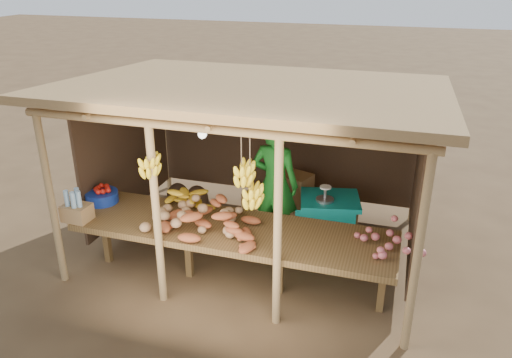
% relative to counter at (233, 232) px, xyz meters
% --- Properties ---
extents(ground, '(60.00, 60.00, 0.00)m').
position_rel_counter_xyz_m(ground, '(-0.00, 0.95, -0.74)').
color(ground, brown).
rests_on(ground, ground).
extents(stall_structure, '(4.70, 3.50, 2.43)m').
position_rel_counter_xyz_m(stall_structure, '(-0.02, 0.97, 1.18)').
color(stall_structure, '#A68455').
rests_on(stall_structure, ground).
extents(counter, '(3.90, 1.05, 0.80)m').
position_rel_counter_xyz_m(counter, '(0.00, 0.00, 0.00)').
color(counter, brown).
rests_on(counter, ground).
extents(potato_heap, '(1.25, 0.91, 0.37)m').
position_rel_counter_xyz_m(potato_heap, '(-0.40, -0.06, 0.25)').
color(potato_heap, tan).
rests_on(potato_heap, counter).
extents(sweet_potato_heap, '(1.27, 0.91, 0.36)m').
position_rel_counter_xyz_m(sweet_potato_heap, '(-0.23, -0.15, 0.24)').
color(sweet_potato_heap, '#A44F2A').
rests_on(sweet_potato_heap, counter).
extents(onion_heap, '(0.98, 0.69, 0.36)m').
position_rel_counter_xyz_m(onion_heap, '(1.90, -0.03, 0.24)').
color(onion_heap, '#CC6366').
rests_on(onion_heap, counter).
extents(banana_pile, '(0.74, 0.55, 0.35)m').
position_rel_counter_xyz_m(banana_pile, '(-0.77, 0.31, 0.24)').
color(banana_pile, yellow).
rests_on(banana_pile, counter).
extents(tomato_basin, '(0.42, 0.42, 0.22)m').
position_rel_counter_xyz_m(tomato_basin, '(-1.90, 0.16, 0.15)').
color(tomato_basin, navy).
rests_on(tomato_basin, counter).
extents(bottle_box, '(0.33, 0.27, 0.41)m').
position_rel_counter_xyz_m(bottle_box, '(-1.90, -0.38, 0.22)').
color(bottle_box, '#9D7546').
rests_on(bottle_box, counter).
extents(vendor, '(0.73, 0.53, 1.85)m').
position_rel_counter_xyz_m(vendor, '(0.22, 1.14, 0.18)').
color(vendor, '#1B7A23').
rests_on(vendor, ground).
extents(tarp_crate, '(0.94, 0.85, 0.96)m').
position_rel_counter_xyz_m(tarp_crate, '(0.96, 1.31, -0.34)').
color(tarp_crate, brown).
rests_on(tarp_crate, ground).
extents(carton_stack, '(1.10, 0.50, 0.78)m').
position_rel_counter_xyz_m(carton_stack, '(0.15, 1.86, -0.40)').
color(carton_stack, '#9D7546').
rests_on(carton_stack, ground).
extents(burlap_sacks, '(0.72, 0.38, 0.51)m').
position_rel_counter_xyz_m(burlap_sacks, '(-1.43, 1.77, -0.52)').
color(burlap_sacks, '#432F1F').
rests_on(burlap_sacks, ground).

